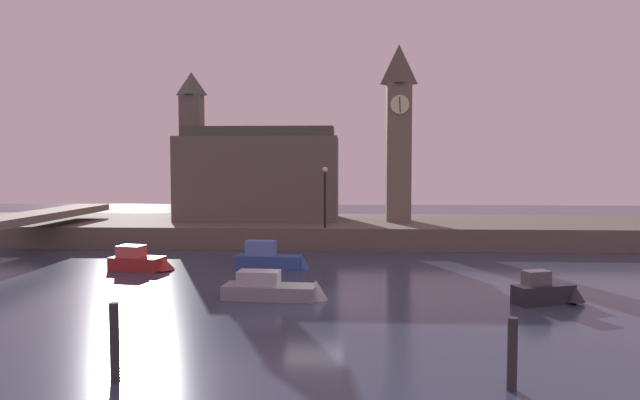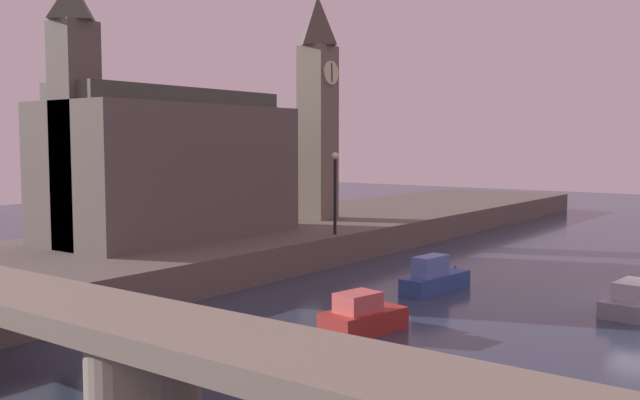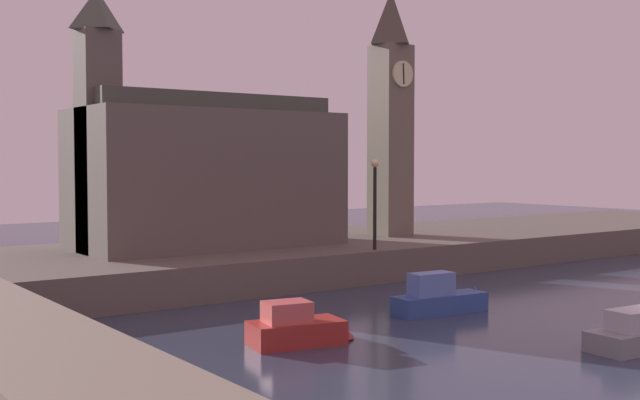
{
  "view_description": "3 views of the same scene",
  "coord_description": "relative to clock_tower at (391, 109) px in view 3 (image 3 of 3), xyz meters",
  "views": [
    {
      "loc": [
        1.51,
        -24.39,
        5.72
      ],
      "look_at": [
        -0.65,
        17.79,
        3.2
      ],
      "focal_mm": 32.39,
      "sensor_mm": 36.0,
      "label": 1
    },
    {
      "loc": [
        -28.88,
        -5.85,
        6.13
      ],
      "look_at": [
        0.89,
        16.35,
        3.09
      ],
      "focal_mm": 39.56,
      "sensor_mm": 36.0,
      "label": 2
    },
    {
      "loc": [
        -23.49,
        -13.31,
        5.54
      ],
      "look_at": [
        -1.17,
        17.5,
        3.7
      ],
      "focal_mm": 44.69,
      "sensor_mm": 36.0,
      "label": 3
    }
  ],
  "objects": [
    {
      "name": "boat_tour_blue",
      "position": [
        -7.97,
        -12.25,
        -7.89
      ],
      "size": [
        4.27,
        1.48,
        1.6
      ],
      "color": "#2D4C93",
      "rests_on": "ground"
    },
    {
      "name": "boat_dinghy_red",
      "position": [
        -15.04,
        -13.34,
        -7.92
      ],
      "size": [
        3.68,
        1.93,
        1.36
      ],
      "color": "maroon",
      "rests_on": "ground"
    },
    {
      "name": "clock_tower",
      "position": [
        0.0,
        0.0,
        0.0
      ],
      "size": [
        2.01,
        2.07,
        13.33
      ],
      "color": "#6B6051",
      "rests_on": "far_embankment"
    },
    {
      "name": "parliament_hall",
      "position": [
        -11.08,
        0.88,
        -3.32
      ],
      "size": [
        12.36,
        6.06,
        11.52
      ],
      "color": "#5B544C",
      "rests_on": "far_embankment"
    },
    {
      "name": "streetlamp",
      "position": [
        -5.37,
        -5.11,
        -4.35
      ],
      "size": [
        0.36,
        0.36,
        4.14
      ],
      "color": "black",
      "rests_on": "far_embankment"
    },
    {
      "name": "far_embankment",
      "position": [
        -5.22,
        0.27,
        -7.66
      ],
      "size": [
        70.0,
        12.0,
        1.5
      ],
      "primitive_type": "cube",
      "color": "#5B544C",
      "rests_on": "ground"
    }
  ]
}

